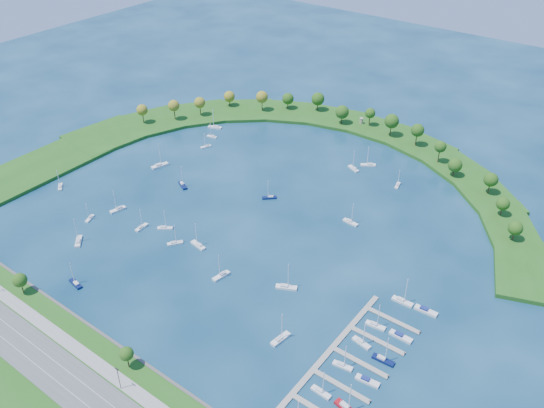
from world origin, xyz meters
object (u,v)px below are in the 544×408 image
Objects in this scene: moored_boat_14 at (183,185)px; docked_boat_8 at (375,325)px; moored_boat_18 at (206,146)px; moored_boat_0 at (90,218)px; moored_boat_7 at (221,275)px; moored_boat_19 at (398,185)px; moored_boat_8 at (215,127)px; moored_boat_11 at (354,168)px; moored_boat_20 at (75,283)px; docked_boat_10 at (402,301)px; docked_boat_2 at (321,391)px; docked_boat_5 at (367,381)px; moored_boat_4 at (60,186)px; moored_boat_12 at (350,222)px; docked_boat_6 at (361,342)px; moored_boat_1 at (141,227)px; moored_boat_9 at (175,243)px; moored_boat_21 at (160,165)px; moored_boat_17 at (212,136)px; moored_boat_5 at (165,227)px; moored_boat_16 at (78,241)px; dock_system at (340,368)px; docked_boat_7 at (383,359)px; moored_boat_15 at (269,197)px; docked_boat_11 at (426,311)px; docked_boat_9 at (401,336)px; moored_boat_2 at (280,338)px; moored_boat_13 at (198,245)px; docked_boat_3 at (347,408)px; moored_boat_10 at (118,209)px; harbor_tower at (361,121)px.

moored_boat_14 reaches higher than docked_boat_8.
moored_boat_0 is at bearing 28.57° from moored_boat_18.
moored_boat_7 is 116.82m from moored_boat_19.
moored_boat_11 is (98.34, 7.66, -0.04)m from moored_boat_8.
docked_boat_10 is (116.30, 73.65, 0.04)m from moored_boat_20.
moored_boat_11 reaches higher than docked_boat_2.
moored_boat_4 is at bearing 169.62° from docked_boat_5.
moored_boat_12 is 0.94× the size of moored_boat_14.
docked_boat_10 is at bearing 95.36° from docked_boat_6.
moored_boat_1 is 122.11m from docked_boat_6.
moored_boat_9 is at bearing -170.93° from docked_boat_6.
moored_boat_21 reaches higher than moored_boat_4.
moored_boat_20 reaches higher than moored_boat_17.
moored_boat_5 reaches higher than moored_boat_19.
moored_boat_0 is at bearing -8.81° from moored_boat_16.
moored_boat_1 is 0.82× the size of moored_boat_8.
moored_boat_5 is at bearing 93.67° from moored_boat_0.
dock_system is 6.60× the size of docked_boat_7.
moored_boat_0 is 91.20m from moored_boat_15.
docked_boat_11 is (12.34, 30.37, -0.19)m from docked_boat_6.
moored_boat_17 is 1.00× the size of moored_boat_19.
docked_boat_11 is at bearing 84.73° from docked_boat_9.
dock_system is 25.39m from moored_boat_2.
moored_boat_15 is 1.15× the size of moored_boat_19.
moored_boat_1 is 137.67m from docked_boat_11.
docked_boat_11 is at bearing 80.92° from docked_boat_2.
moored_boat_16 is at bearing -168.50° from moored_boat_4.
moored_boat_7 reaches higher than moored_boat_4.
moored_boat_5 is 57.37m from moored_boat_15.
docked_boat_10 is at bearing -32.58° from moored_boat_12.
moored_boat_13 is (9.88, 5.29, 0.05)m from moored_boat_9.
moored_boat_2 reaches higher than moored_boat_5.
moored_boat_18 is at bearing 147.84° from dock_system.
moored_boat_1 is 0.91× the size of docked_boat_8.
docked_boat_5 is at bearing -171.32° from moored_boat_19.
moored_boat_5 is (-112.42, 22.22, 0.52)m from dock_system.
moored_boat_14 is at bearing 142.00° from moored_boat_0.
docked_boat_3 is (10.70, -13.61, 0.61)m from dock_system.
moored_boat_5 is 0.87× the size of docked_boat_7.
moored_boat_12 is at bearing 117.64° from docked_boat_5.
moored_boat_8 is (18.55, 104.42, 0.07)m from moored_boat_4.
moored_boat_8 is (-44.47, 103.48, 0.07)m from moored_boat_1.
moored_boat_8 is (-99.02, 107.13, 0.02)m from moored_boat_7.
moored_boat_17 is 0.66× the size of moored_boat_21.
moored_boat_13 is 1.42× the size of docked_boat_5.
moored_boat_8 is 126.58m from moored_boat_19.
moored_boat_11 reaches higher than moored_boat_1.
moored_boat_20 is at bearing 44.22° from moored_boat_10.
docked_boat_10 reaches higher than docked_boat_8.
harbor_tower is 178.06m from docked_boat_8.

